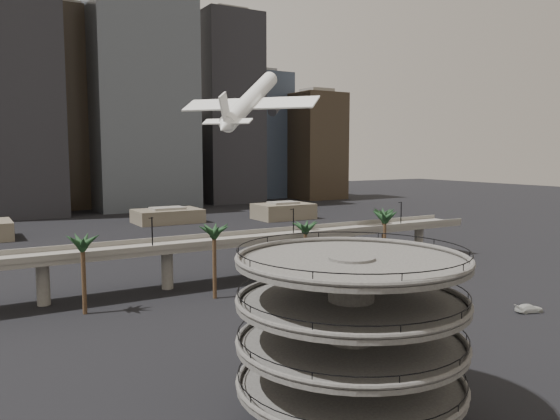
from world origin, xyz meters
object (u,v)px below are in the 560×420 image
car_a (374,330)px  car_b (408,315)px  airborne_jet (250,100)px  overpass (220,246)px  car_c (529,308)px  parking_ramp (351,323)px

car_a → car_b: 9.77m
car_a → airborne_jet: bearing=-23.0°
overpass → car_a: (5.54, -40.95, -6.52)m
car_b → car_c: car_b is taller
overpass → car_a: overpass is taller
parking_ramp → airborne_jet: size_ratio=0.74×
overpass → car_a: size_ratio=27.06×
car_a → car_b: (9.32, 2.90, -0.07)m
parking_ramp → car_a: 27.40m
overpass → airborne_jet: bearing=47.7°
overpass → car_b: (14.86, -38.04, -6.59)m
parking_ramp → overpass: parking_ramp is taller
airborne_jet → car_c: 76.24m
car_c → car_a: bearing=99.4°
airborne_jet → car_a: (-11.30, -59.44, -37.62)m
airborne_jet → car_a: airborne_jet is taller
car_b → car_c: 21.13m
parking_ramp → overpass: bearing=77.6°
car_a → parking_ramp: bearing=122.0°
car_b → parking_ramp: bearing=146.3°
overpass → car_c: overpass is taller
airborne_jet → overpass: bearing=-173.0°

